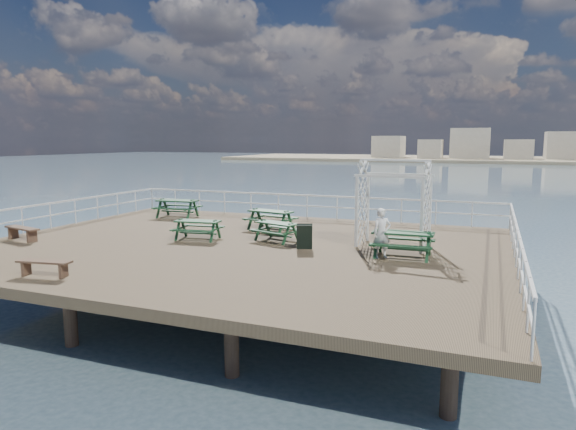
# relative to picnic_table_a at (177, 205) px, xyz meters

# --- Properties ---
(ground) EXTENTS (18.00, 14.00, 0.30)m
(ground) POSITION_rel_picnic_table_a_xyz_m (5.79, -4.68, -0.75)
(ground) COLOR brown
(ground) RESTS_ON ground
(sea_backdrop) EXTENTS (300.00, 300.00, 9.20)m
(sea_backdrop) POSITION_rel_picnic_table_a_xyz_m (18.33, 129.39, -1.10)
(sea_backdrop) COLOR #415C6D
(sea_backdrop) RESTS_ON ground
(railing) EXTENTS (17.77, 13.76, 1.10)m
(railing) POSITION_rel_picnic_table_a_xyz_m (5.72, -2.11, 0.28)
(railing) COLOR silver
(railing) RESTS_ON ground
(picnic_table_a) EXTENTS (2.04, 1.70, 0.93)m
(picnic_table_a) POSITION_rel_picnic_table_a_xyz_m (0.00, 0.00, 0.00)
(picnic_table_a) COLOR #14381F
(picnic_table_a) RESTS_ON ground
(picnic_table_b) EXTENTS (1.89, 1.69, 0.77)m
(picnic_table_b) POSITION_rel_picnic_table_a_xyz_m (6.68, -3.60, -0.11)
(picnic_table_b) COLOR #14381F
(picnic_table_b) RESTS_ON ground
(picnic_table_c) EXTENTS (2.07, 1.78, 0.89)m
(picnic_table_c) POSITION_rel_picnic_table_a_xyz_m (5.52, -1.52, -0.03)
(picnic_table_c) COLOR #14381F
(picnic_table_c) RESTS_ON ground
(picnic_table_d) EXTENTS (1.81, 1.54, 0.80)m
(picnic_table_d) POSITION_rel_picnic_table_a_xyz_m (3.85, -4.43, -0.09)
(picnic_table_d) COLOR #14381F
(picnic_table_d) RESTS_ON ground
(picnic_table_e) EXTENTS (1.93, 1.58, 0.91)m
(picnic_table_e) POSITION_rel_picnic_table_a_xyz_m (11.38, -4.58, -0.01)
(picnic_table_e) COLOR #14381F
(picnic_table_e) RESTS_ON ground
(flat_bench_near) EXTENTS (1.74, 0.75, 0.49)m
(flat_bench_near) POSITION_rel_picnic_table_a_xyz_m (-2.01, -6.99, -0.23)
(flat_bench_near) COLOR brown
(flat_bench_near) RESTS_ON ground
(flat_bench_far) EXTENTS (1.55, 0.62, 0.44)m
(flat_bench_far) POSITION_rel_picnic_table_a_xyz_m (2.80, -10.48, -0.27)
(flat_bench_far) COLOR brown
(flat_bench_far) RESTS_ON ground
(trellis_arbor) EXTENTS (2.52, 1.50, 3.00)m
(trellis_arbor) POSITION_rel_picnic_table_a_xyz_m (10.79, -3.08, 0.74)
(trellis_arbor) COLOR silver
(trellis_arbor) RESTS_ON ground
(sandwich_board) EXTENTS (0.62, 0.54, 0.86)m
(sandwich_board) POSITION_rel_picnic_table_a_xyz_m (8.11, -4.61, -0.18)
(sandwich_board) COLOR black
(sandwich_board) RESTS_ON ground
(person) EXTENTS (0.68, 0.62, 1.55)m
(person) POSITION_rel_picnic_table_a_xyz_m (10.78, -4.91, 0.18)
(person) COLOR white
(person) RESTS_ON ground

